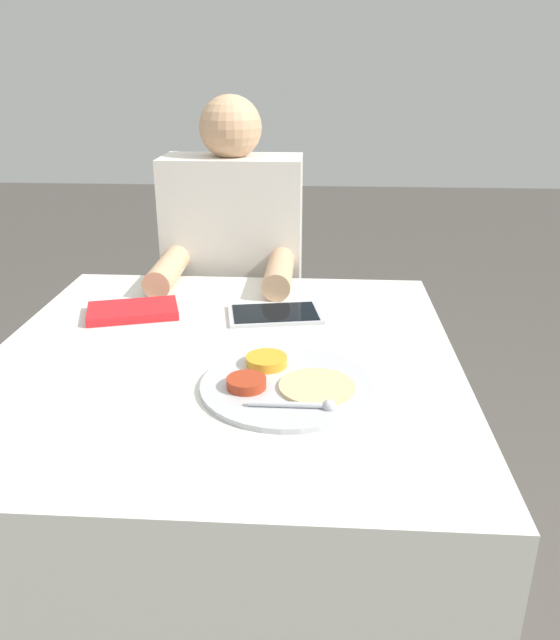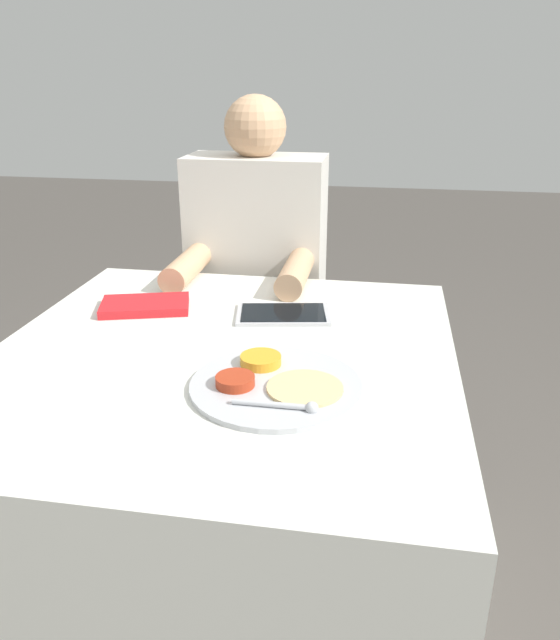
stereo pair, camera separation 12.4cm
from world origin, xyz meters
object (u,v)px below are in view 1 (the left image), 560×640
at_px(red_notebook, 133,311).
at_px(person_diner, 236,313).
at_px(thali_tray, 285,384).
at_px(tablet_device, 275,314).

height_order(red_notebook, person_diner, person_diner).
xyz_separation_m(thali_tray, person_diner, (-0.19, 0.77, -0.17)).
xyz_separation_m(thali_tray, tablet_device, (-0.04, 0.34, -0.00)).
bearing_deg(person_diner, thali_tray, -75.97).
bearing_deg(red_notebook, thali_tray, -41.75).
height_order(tablet_device, person_diner, person_diner).
relative_size(red_notebook, person_diner, 0.19).
xyz_separation_m(red_notebook, person_diner, (0.18, 0.44, -0.17)).
relative_size(thali_tray, person_diner, 0.26).
distance_m(thali_tray, person_diner, 0.81).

